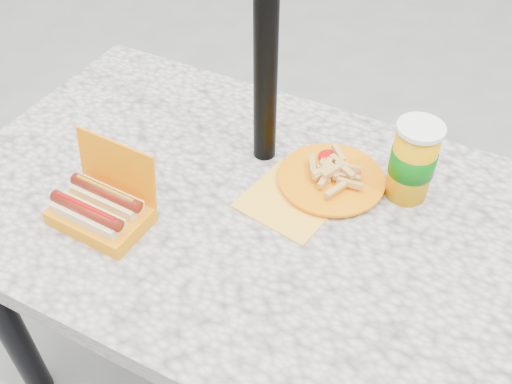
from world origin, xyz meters
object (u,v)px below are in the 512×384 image
at_px(hotdog_box, 101,208).
at_px(fries_plate, 328,179).
at_px(umbrella_pole, 266,9).
at_px(soda_cup, 413,161).

height_order(hotdog_box, fries_plate, hotdog_box).
bearing_deg(umbrella_pole, soda_cup, 3.92).
xyz_separation_m(umbrella_pole, soda_cup, (0.32, 0.02, -0.26)).
distance_m(umbrella_pole, soda_cup, 0.41).
bearing_deg(soda_cup, umbrella_pole, -176.08).
xyz_separation_m(umbrella_pole, fries_plate, (0.17, -0.03, -0.34)).
xyz_separation_m(fries_plate, soda_cup, (0.16, 0.05, 0.08)).
distance_m(umbrella_pole, hotdog_box, 0.50).
height_order(hotdog_box, soda_cup, soda_cup).
distance_m(umbrella_pole, fries_plate, 0.38).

